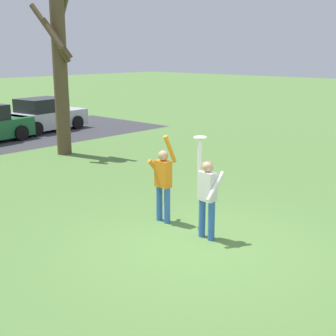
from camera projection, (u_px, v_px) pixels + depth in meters
name	position (u px, v px, depth m)	size (l,w,h in m)	color
ground_plane	(196.00, 244.00, 9.39)	(120.00, 120.00, 0.00)	#567F3D
person_catcher	(207.00, 193.00, 9.47)	(0.49, 0.56, 2.08)	#3366B7
person_defender	(163.00, 180.00, 10.42)	(0.49, 0.57, 2.04)	#3366B7
frisbee_disc	(200.00, 137.00, 9.36)	(0.26, 0.26, 0.02)	white
parked_car_silver	(44.00, 116.00, 22.75)	(4.28, 2.40, 1.59)	#BCBCC1
bare_tree_tall	(60.00, 72.00, 16.97)	(1.29, 1.34, 6.00)	brown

